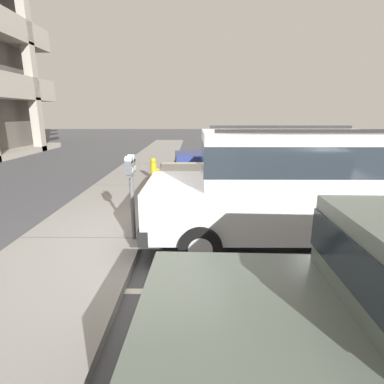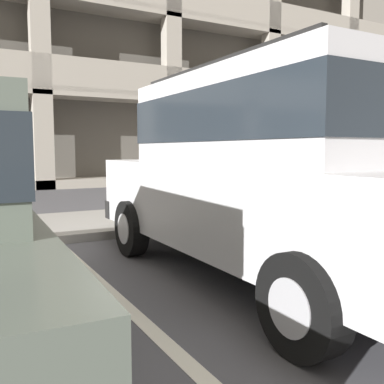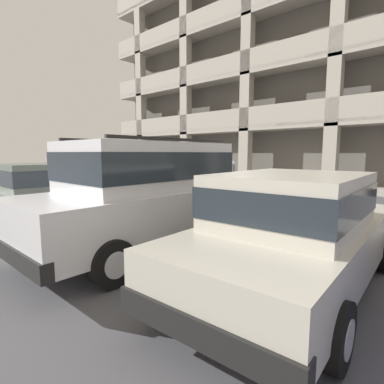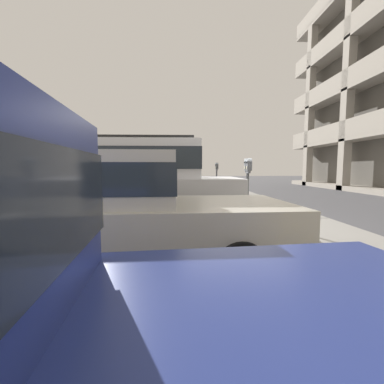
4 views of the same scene
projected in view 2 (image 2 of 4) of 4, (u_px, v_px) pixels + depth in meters
The scene contains 7 objects.
ground_plane at pixel (165, 240), 6.24m from camera, with size 80.00×80.00×0.10m.
sidewalk at pixel (133, 220), 7.37m from camera, with size 40.00×2.20×0.12m.
parking_stall_lines at pixel (308, 245), 5.71m from camera, with size 11.78×4.80×0.01m.
silver_suv at pixel (270, 168), 4.19m from camera, with size 2.03×4.79×2.03m.
parking_meter_near at pixel (153, 153), 6.41m from camera, with size 0.35×0.12×1.47m.
parking_garage at pixel (17, 35), 17.74m from camera, with size 32.00×10.00×13.25m.
fire_hydrant at pixel (362, 188), 9.13m from camera, with size 0.30×0.30×0.70m.
Camera 2 is at (-2.60, -5.58, 1.26)m, focal length 40.00 mm.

